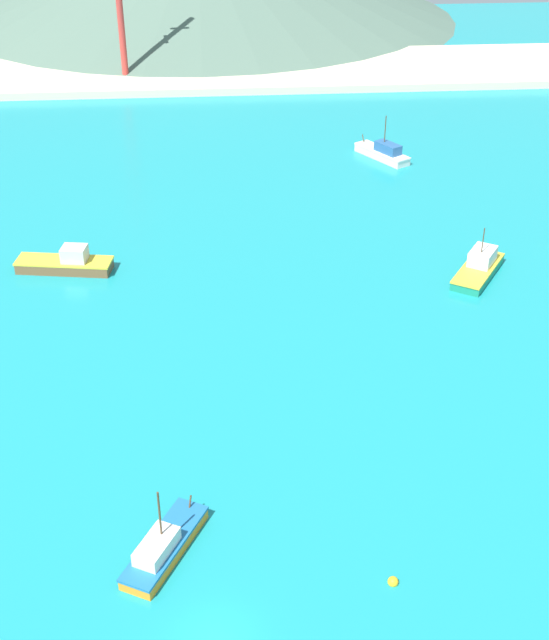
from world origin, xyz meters
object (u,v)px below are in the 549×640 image
Objects in this scene: fishing_boat_0 at (383,152)px; fishing_boat_6 at (163,547)px; fishing_boat_3 at (479,267)px; fishing_boat_5 at (66,263)px; buoy_0 at (393,582)px.

fishing_boat_0 reaches higher than fishing_boat_6.
fishing_boat_3 is at bearing 49.31° from fishing_boat_6.
fishing_boat_6 reaches higher than fishing_boat_5.
fishing_boat_6 reaches higher than buoy_0.
fishing_boat_6 is (10.93, -39.08, -0.14)m from fishing_boat_5.
fishing_boat_6 is (-26.51, -67.50, -0.16)m from fishing_boat_0.
fishing_boat_3 reaches higher than fishing_boat_5.
fishing_boat_3 is 12.79× the size of buoy_0.
fishing_boat_0 is at bearing 79.97° from buoy_0.
fishing_boat_3 is at bearing -5.69° from fishing_boat_5.
fishing_boat_5 is at bearing 174.31° from fishing_boat_3.
fishing_boat_0 reaches higher than fishing_boat_5.
fishing_boat_5 is (-41.02, 4.09, -0.03)m from fishing_boat_3.
fishing_boat_3 is 41.63m from buoy_0.
buoy_0 is at bearing -100.03° from fishing_boat_0.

